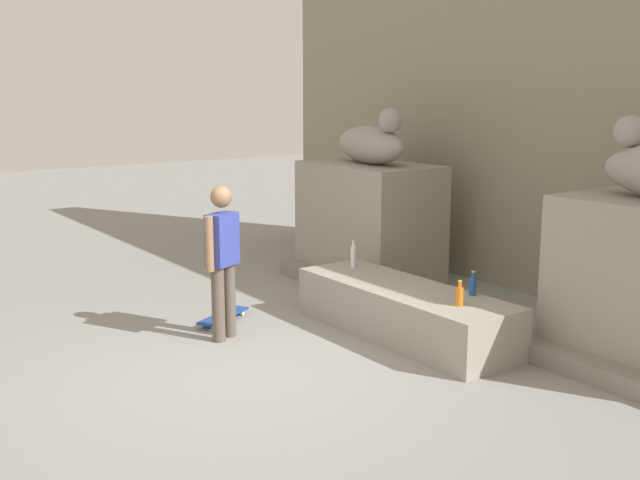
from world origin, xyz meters
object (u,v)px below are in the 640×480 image
object	(u,v)px
skateboard	(223,316)
bottle_clear	(353,256)
bottle_blue	(473,285)
skater	(223,256)
statue_reclining_left	(372,143)
bottle_orange	(459,296)

from	to	relation	value
skateboard	bottle_clear	size ratio (longest dim) A/B	2.42
skateboard	bottle_blue	xyz separation A→B (m)	(2.29, 1.71, 0.59)
skater	bottle_blue	world-z (taller)	skater
skateboard	bottle_blue	world-z (taller)	bottle_blue
statue_reclining_left	skater	size ratio (longest dim) A/B	1.00
statue_reclining_left	bottle_blue	distance (m)	3.26
bottle_blue	skater	bearing A→B (deg)	-130.78
bottle_blue	skateboard	bearing A→B (deg)	-143.24
skater	bottle_orange	bearing A→B (deg)	-75.89
statue_reclining_left	skater	xyz separation A→B (m)	(1.12, -2.94, -1.01)
skateboard	bottle_blue	distance (m)	2.92
skateboard	bottle_orange	distance (m)	2.88
statue_reclining_left	skateboard	distance (m)	3.29
bottle_blue	bottle_orange	bearing A→B (deg)	-63.24
bottle_orange	bottle_clear	bearing A→B (deg)	175.24
statue_reclining_left	bottle_orange	xyz separation A→B (m)	(3.05, -1.35, -1.27)
bottle_orange	bottle_clear	xyz separation A→B (m)	(-1.92, 0.16, 0.04)
statue_reclining_left	skateboard	size ratio (longest dim) A/B	2.09
bottle_clear	bottle_blue	size ratio (longest dim) A/B	1.28
statue_reclining_left	bottle_orange	size ratio (longest dim) A/B	6.47
statue_reclining_left	bottle_orange	distance (m)	3.57
skater	bottle_blue	size ratio (longest dim) A/B	6.45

